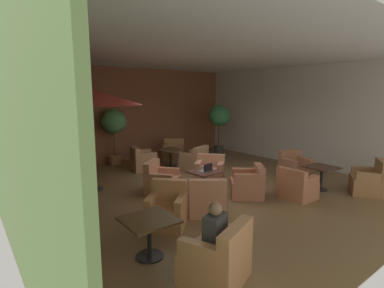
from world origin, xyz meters
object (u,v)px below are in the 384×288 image
potted_tree_left_corner (52,129)px  armchair_mid_center_south (369,182)px  armchair_front_right_east (143,161)px  armchair_mid_center_north (295,168)px  potted_tree_mid_left (114,125)px  cafe_table_front_left (204,178)px  armchair_rear_right_north (67,252)px  patio_umbrella_tall_red (92,97)px  armchair_front_left_south (210,173)px  potted_tree_mid_right (219,119)px  armchair_mid_center_east (297,187)px  armchair_front_left_west (161,182)px  iced_drink_cup (203,168)px  open_laptop (206,169)px  armchair_front_right_north (174,153)px  cafe_table_mid_center (322,171)px  armchair_front_left_north (207,199)px  armchair_rear_right_south (167,210)px  armchair_front_left_east (248,184)px  armchair_rear_right_east (217,259)px  cafe_table_front_right (171,153)px  patron_blue_shirt (215,230)px  cafe_table_rear_right (149,228)px  armchair_front_right_south (195,161)px

potted_tree_left_corner → armchair_mid_center_south: bearing=-51.0°
armchair_front_right_east → armchair_mid_center_north: size_ratio=0.92×
armchair_mid_center_south → potted_tree_mid_left: size_ratio=0.52×
cafe_table_front_left → armchair_rear_right_north: bearing=-159.9°
patio_umbrella_tall_red → armchair_front_left_south: bearing=-26.0°
potted_tree_left_corner → potted_tree_mid_right: (6.12, -1.23, 0.11)m
armchair_mid_center_east → potted_tree_left_corner: size_ratio=0.40×
armchair_front_left_west → iced_drink_cup: 1.15m
cafe_table_front_left → open_laptop: size_ratio=2.09×
armchair_front_left_south → armchair_front_right_north: (0.86, 3.10, 0.00)m
armchair_front_left_west → cafe_table_mid_center: bearing=-34.4°
armchair_front_left_north → armchair_rear_right_south: armchair_rear_right_south is taller
armchair_front_left_east → armchair_mid_center_south: 3.14m
armchair_front_right_north → armchair_mid_center_north: size_ratio=1.05×
armchair_front_right_east → armchair_mid_center_east: bearing=-71.7°
armchair_front_left_north → armchair_rear_right_east: bearing=-127.2°
armchair_front_left_west → iced_drink_cup: armchair_front_left_west is taller
cafe_table_front_left → patio_umbrella_tall_red: bearing=133.3°
potted_tree_mid_right → armchair_front_right_north: bearing=169.7°
armchair_front_left_north → armchair_rear_right_south: size_ratio=1.03×
armchair_front_left_east → iced_drink_cup: armchair_front_left_east is taller
cafe_table_mid_center → potted_tree_mid_right: bearing=79.5°
armchair_front_right_north → armchair_rear_right_south: armchair_rear_right_south is taller
armchair_front_left_south → armchair_rear_right_north: (-4.50, -2.06, 0.00)m
armchair_rear_right_north → potted_tree_left_corner: size_ratio=0.50×
armchair_mid_center_east → iced_drink_cup: size_ratio=7.16×
armchair_front_left_north → cafe_table_front_right: armchair_front_left_north is taller
armchair_front_left_north → patron_blue_shirt: patron_blue_shirt is taller
armchair_front_left_west → armchair_rear_right_north: size_ratio=1.14×
cafe_table_front_left → armchair_front_left_south: (0.84, 0.72, -0.15)m
armchair_front_right_east → patron_blue_shirt: 6.43m
armchair_front_right_east → potted_tree_mid_left: 1.79m
armchair_front_left_north → patio_umbrella_tall_red: 3.91m
armchair_front_left_west → cafe_table_front_right: (1.76, 2.20, 0.20)m
patio_umbrella_tall_red → potted_tree_left_corner: bearing=99.2°
armchair_mid_center_east → armchair_rear_right_south: armchair_rear_right_south is taller
armchair_front_right_east → potted_tree_mid_right: potted_tree_mid_right is taller
armchair_front_right_east → cafe_table_rear_right: 5.60m
cafe_table_mid_center → open_laptop: size_ratio=2.35×
armchair_rear_right_north → potted_tree_mid_right: bearing=33.0°
armchair_rear_right_north → potted_tree_mid_left: size_ratio=0.48×
cafe_table_mid_center → armchair_mid_center_east: bearing=-179.9°
armchair_front_left_north → armchair_front_right_south: size_ratio=1.13×
armchair_rear_right_east → armchair_mid_center_east: bearing=18.2°
armchair_front_right_south → armchair_rear_right_south: 4.25m
armchair_mid_center_south → iced_drink_cup: size_ratio=9.51×
armchair_front_left_south → armchair_front_right_north: armchair_front_right_north is taller
potted_tree_mid_right → open_laptop: 5.11m
armchair_front_left_south → armchair_front_right_east: (-0.77, 2.56, -0.01)m
armchair_rear_right_east → iced_drink_cup: size_ratio=9.45×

